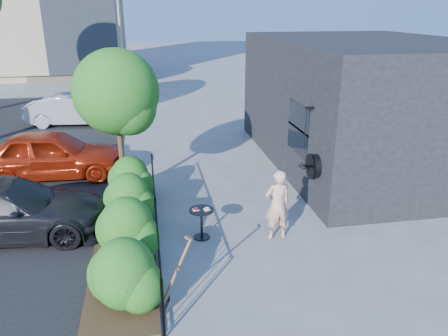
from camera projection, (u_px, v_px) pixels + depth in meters
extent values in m
plane|color=gray|center=(224.00, 237.00, 9.94)|extent=(120.00, 120.00, 0.00)
cube|color=black|center=(364.00, 102.00, 14.31)|extent=(6.00, 9.00, 4.00)
cube|color=black|center=(299.00, 129.00, 11.95)|extent=(0.04, 1.60, 1.40)
cube|color=black|center=(299.00, 129.00, 11.95)|extent=(0.05, 1.70, 0.06)
cylinder|color=black|center=(314.00, 166.00, 10.74)|extent=(0.18, 0.60, 0.60)
cylinder|color=black|center=(310.00, 166.00, 10.72)|extent=(0.03, 0.64, 0.64)
cube|color=black|center=(310.00, 108.00, 10.73)|extent=(0.25, 0.06, 0.06)
cylinder|color=black|center=(305.00, 130.00, 10.91)|extent=(0.02, 0.02, 1.05)
cylinder|color=black|center=(163.00, 309.00, 6.73)|extent=(0.05, 0.05, 1.10)
cylinder|color=black|center=(156.00, 221.00, 9.50)|extent=(0.05, 0.05, 1.10)
cylinder|color=black|center=(153.00, 173.00, 12.27)|extent=(0.05, 0.05, 1.10)
cube|color=black|center=(155.00, 200.00, 9.32)|extent=(0.03, 6.00, 0.03)
cube|color=black|center=(157.00, 239.00, 9.65)|extent=(0.03, 6.00, 0.03)
cylinder|color=black|center=(163.00, 305.00, 6.82)|extent=(0.02, 0.02, 1.04)
cylinder|color=black|center=(162.00, 297.00, 7.01)|extent=(0.02, 0.02, 1.04)
cylinder|color=black|center=(162.00, 290.00, 7.19)|extent=(0.02, 0.02, 1.04)
cylinder|color=black|center=(161.00, 283.00, 7.38)|extent=(0.02, 0.02, 1.04)
cylinder|color=black|center=(161.00, 276.00, 7.56)|extent=(0.02, 0.02, 1.04)
cylinder|color=black|center=(160.00, 270.00, 7.74)|extent=(0.02, 0.02, 1.04)
cylinder|color=black|center=(160.00, 264.00, 7.93)|extent=(0.02, 0.02, 1.04)
cylinder|color=black|center=(159.00, 258.00, 8.11)|extent=(0.02, 0.02, 1.04)
cylinder|color=black|center=(159.00, 252.00, 8.30)|extent=(0.02, 0.02, 1.04)
cylinder|color=black|center=(158.00, 247.00, 8.48)|extent=(0.02, 0.02, 1.04)
cylinder|color=black|center=(158.00, 242.00, 8.67)|extent=(0.02, 0.02, 1.04)
cylinder|color=black|center=(158.00, 237.00, 8.85)|extent=(0.02, 0.02, 1.04)
cylinder|color=black|center=(157.00, 232.00, 9.04)|extent=(0.02, 0.02, 1.04)
cylinder|color=black|center=(157.00, 228.00, 9.22)|extent=(0.02, 0.02, 1.04)
cylinder|color=black|center=(157.00, 223.00, 9.41)|extent=(0.02, 0.02, 1.04)
cylinder|color=black|center=(156.00, 219.00, 9.59)|extent=(0.02, 0.02, 1.04)
cylinder|color=black|center=(156.00, 215.00, 9.78)|extent=(0.02, 0.02, 1.04)
cylinder|color=black|center=(156.00, 211.00, 9.96)|extent=(0.02, 0.02, 1.04)
cylinder|color=black|center=(155.00, 208.00, 10.14)|extent=(0.02, 0.02, 1.04)
cylinder|color=black|center=(155.00, 204.00, 10.33)|extent=(0.02, 0.02, 1.04)
cylinder|color=black|center=(155.00, 200.00, 10.51)|extent=(0.02, 0.02, 1.04)
cylinder|color=black|center=(155.00, 197.00, 10.70)|extent=(0.02, 0.02, 1.04)
cylinder|color=black|center=(154.00, 194.00, 10.88)|extent=(0.02, 0.02, 1.04)
cylinder|color=black|center=(154.00, 191.00, 11.07)|extent=(0.02, 0.02, 1.04)
cylinder|color=black|center=(154.00, 188.00, 11.25)|extent=(0.02, 0.02, 1.04)
cylinder|color=black|center=(154.00, 185.00, 11.44)|extent=(0.02, 0.02, 1.04)
cylinder|color=black|center=(153.00, 182.00, 11.62)|extent=(0.02, 0.02, 1.04)
cylinder|color=black|center=(153.00, 179.00, 11.81)|extent=(0.02, 0.02, 1.04)
cylinder|color=black|center=(153.00, 177.00, 11.99)|extent=(0.02, 0.02, 1.04)
cylinder|color=black|center=(153.00, 174.00, 12.17)|extent=(0.02, 0.02, 1.04)
cube|color=#382616|center=(125.00, 245.00, 9.56)|extent=(1.30, 6.00, 0.08)
ellipsoid|color=#155D1A|center=(124.00, 276.00, 7.32)|extent=(1.10, 1.10, 1.24)
ellipsoid|color=#155D1A|center=(127.00, 230.00, 8.79)|extent=(1.10, 1.10, 1.24)
ellipsoid|color=#155D1A|center=(129.00, 200.00, 10.18)|extent=(1.10, 1.10, 1.24)
ellipsoid|color=#155D1A|center=(130.00, 178.00, 11.47)|extent=(1.10, 1.10, 1.24)
cylinder|color=#3F2B19|center=(122.00, 155.00, 11.72)|extent=(0.14, 0.14, 2.40)
sphere|color=#155D1A|center=(116.00, 94.00, 11.16)|extent=(2.20, 2.20, 2.20)
sphere|color=#155D1A|center=(129.00, 108.00, 11.13)|extent=(1.43, 1.43, 1.43)
cylinder|color=black|center=(201.00, 210.00, 9.70)|extent=(0.56, 0.56, 0.03)
cylinder|color=black|center=(202.00, 224.00, 9.82)|extent=(0.06, 0.06, 0.67)
cylinder|color=black|center=(202.00, 237.00, 9.93)|extent=(0.37, 0.37, 0.03)
cube|color=white|center=(196.00, 210.00, 9.68)|extent=(0.15, 0.15, 0.01)
cube|color=white|center=(207.00, 209.00, 9.69)|extent=(0.15, 0.15, 0.01)
torus|color=#520D25|center=(196.00, 209.00, 9.67)|extent=(0.12, 0.12, 0.04)
torus|color=tan|center=(207.00, 209.00, 9.69)|extent=(0.12, 0.12, 0.04)
imported|color=#D5A38A|center=(277.00, 205.00, 9.68)|extent=(0.63, 0.45, 1.62)
cylinder|color=brown|center=(177.00, 270.00, 7.35)|extent=(0.55, 0.05, 1.20)
cube|color=gray|center=(168.00, 304.00, 7.55)|extent=(0.13, 0.19, 0.26)
cylinder|color=brown|center=(188.00, 238.00, 7.17)|extent=(0.11, 0.10, 0.07)
imported|color=#A6240D|center=(52.00, 154.00, 13.25)|extent=(4.37, 1.93, 1.46)
imported|color=#B7B6BC|center=(75.00, 110.00, 19.21)|extent=(4.22, 1.84, 1.35)
imported|color=black|center=(6.00, 209.00, 9.79)|extent=(4.67, 2.13, 1.32)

